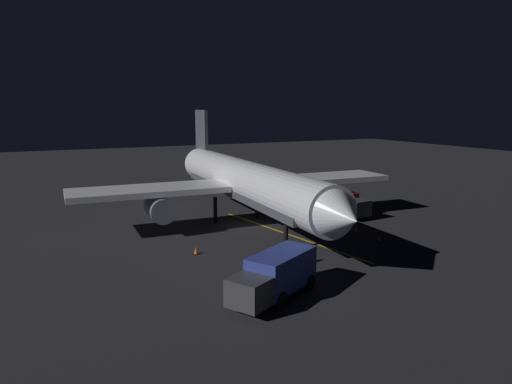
{
  "coord_description": "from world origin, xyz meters",
  "views": [
    {
      "loc": [
        17.54,
        37.68,
        10.69
      ],
      "look_at": [
        0.0,
        2.0,
        3.5
      ],
      "focal_mm": 33.02,
      "sensor_mm": 36.0,
      "label": 1
    }
  ],
  "objects_px": {
    "traffic_cone_near_left": "(196,251)",
    "traffic_cone_under_wing": "(379,238)",
    "airliner": "(244,182)",
    "catering_truck": "(341,203)",
    "traffic_cone_near_right": "(356,230)",
    "traffic_cone_far": "(285,255)",
    "baggage_truck": "(276,276)",
    "ground_crew_worker": "(290,254)"
  },
  "relations": [
    {
      "from": "traffic_cone_near_left",
      "to": "traffic_cone_under_wing",
      "type": "distance_m",
      "value": 14.83
    },
    {
      "from": "traffic_cone_under_wing",
      "to": "airliner",
      "type": "bearing_deg",
      "value": -51.55
    },
    {
      "from": "catering_truck",
      "to": "traffic_cone_near_right",
      "type": "bearing_deg",
      "value": 65.8
    },
    {
      "from": "traffic_cone_under_wing",
      "to": "traffic_cone_far",
      "type": "height_order",
      "value": "same"
    },
    {
      "from": "traffic_cone_near_right",
      "to": "traffic_cone_under_wing",
      "type": "relative_size",
      "value": 1.0
    },
    {
      "from": "baggage_truck",
      "to": "traffic_cone_near_right",
      "type": "height_order",
      "value": "baggage_truck"
    },
    {
      "from": "traffic_cone_near_left",
      "to": "traffic_cone_under_wing",
      "type": "height_order",
      "value": "same"
    },
    {
      "from": "traffic_cone_near_right",
      "to": "traffic_cone_under_wing",
      "type": "xyz_separation_m",
      "value": [
        -0.01,
        2.92,
        0.0
      ]
    },
    {
      "from": "baggage_truck",
      "to": "traffic_cone_near_right",
      "type": "distance_m",
      "value": 16.09
    },
    {
      "from": "ground_crew_worker",
      "to": "traffic_cone_under_wing",
      "type": "bearing_deg",
      "value": -167.16
    },
    {
      "from": "airliner",
      "to": "catering_truck",
      "type": "relative_size",
      "value": 5.65
    },
    {
      "from": "catering_truck",
      "to": "traffic_cone_near_right",
      "type": "distance_m",
      "value": 6.61
    },
    {
      "from": "baggage_truck",
      "to": "ground_crew_worker",
      "type": "height_order",
      "value": "baggage_truck"
    },
    {
      "from": "airliner",
      "to": "traffic_cone_near_right",
      "type": "xyz_separation_m",
      "value": [
        -7.63,
        6.7,
        -3.76
      ]
    },
    {
      "from": "traffic_cone_near_left",
      "to": "ground_crew_worker",
      "type": "bearing_deg",
      "value": 131.24
    },
    {
      "from": "catering_truck",
      "to": "airliner",
      "type": "bearing_deg",
      "value": -4.1
    },
    {
      "from": "ground_crew_worker",
      "to": "catering_truck",
      "type": "bearing_deg",
      "value": -138.02
    },
    {
      "from": "airliner",
      "to": "traffic_cone_under_wing",
      "type": "height_order",
      "value": "airliner"
    },
    {
      "from": "airliner",
      "to": "traffic_cone_near_left",
      "type": "relative_size",
      "value": 63.24
    },
    {
      "from": "ground_crew_worker",
      "to": "traffic_cone_far",
      "type": "bearing_deg",
      "value": -110.29
    },
    {
      "from": "airliner",
      "to": "traffic_cone_far",
      "type": "distance_m",
      "value": 10.82
    },
    {
      "from": "baggage_truck",
      "to": "traffic_cone_near_left",
      "type": "xyz_separation_m",
      "value": [
        1.41,
        -9.72,
        -1.06
      ]
    },
    {
      "from": "ground_crew_worker",
      "to": "traffic_cone_near_right",
      "type": "bearing_deg",
      "value": -152.0
    },
    {
      "from": "airliner",
      "to": "baggage_truck",
      "type": "distance_m",
      "value": 17.17
    },
    {
      "from": "catering_truck",
      "to": "ground_crew_worker",
      "type": "xyz_separation_m",
      "value": [
        12.32,
        11.08,
        -0.36
      ]
    },
    {
      "from": "airliner",
      "to": "baggage_truck",
      "type": "relative_size",
      "value": 5.3
    },
    {
      "from": "airliner",
      "to": "baggage_truck",
      "type": "height_order",
      "value": "airliner"
    },
    {
      "from": "airliner",
      "to": "traffic_cone_near_right",
      "type": "height_order",
      "value": "airliner"
    },
    {
      "from": "airliner",
      "to": "baggage_truck",
      "type": "bearing_deg",
      "value": 71.4
    },
    {
      "from": "catering_truck",
      "to": "ground_crew_worker",
      "type": "bearing_deg",
      "value": 41.98
    },
    {
      "from": "ground_crew_worker",
      "to": "traffic_cone_near_right",
      "type": "distance_m",
      "value": 10.94
    },
    {
      "from": "traffic_cone_near_left",
      "to": "traffic_cone_far",
      "type": "relative_size",
      "value": 1.0
    },
    {
      "from": "traffic_cone_far",
      "to": "baggage_truck",
      "type": "bearing_deg",
      "value": 56.05
    },
    {
      "from": "traffic_cone_near_left",
      "to": "traffic_cone_near_right",
      "type": "height_order",
      "value": "same"
    },
    {
      "from": "ground_crew_worker",
      "to": "traffic_cone_near_left",
      "type": "xyz_separation_m",
      "value": [
        4.8,
        -5.48,
        -0.64
      ]
    },
    {
      "from": "catering_truck",
      "to": "traffic_cone_under_wing",
      "type": "distance_m",
      "value": 9.33
    },
    {
      "from": "traffic_cone_near_left",
      "to": "traffic_cone_under_wing",
      "type": "relative_size",
      "value": 1.0
    },
    {
      "from": "airliner",
      "to": "catering_truck",
      "type": "distance_m",
      "value": 10.69
    },
    {
      "from": "baggage_truck",
      "to": "traffic_cone_near_left",
      "type": "distance_m",
      "value": 9.88
    },
    {
      "from": "baggage_truck",
      "to": "ground_crew_worker",
      "type": "bearing_deg",
      "value": -128.66
    },
    {
      "from": "traffic_cone_under_wing",
      "to": "ground_crew_worker",
      "type": "bearing_deg",
      "value": 12.84
    },
    {
      "from": "traffic_cone_near_right",
      "to": "traffic_cone_under_wing",
      "type": "bearing_deg",
      "value": 90.28
    }
  ]
}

